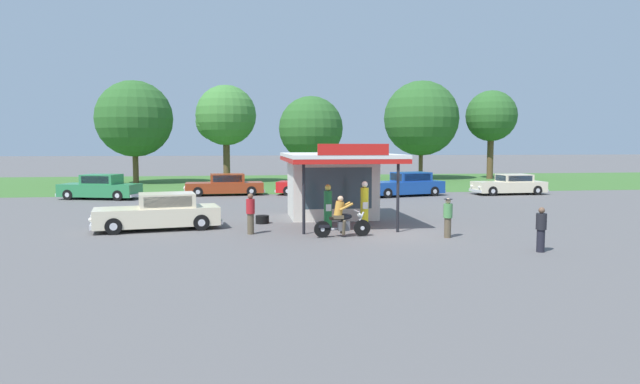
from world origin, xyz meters
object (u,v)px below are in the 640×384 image
(gas_pump_nearside, at_px, (328,209))
(spare_tire_stack, at_px, (262,219))
(parked_car_back_row_far_right, at_px, (315,185))
(parked_car_back_row_right, at_px, (225,185))
(bystander_strolling_foreground, at_px, (448,217))
(parked_car_back_row_far_left, at_px, (510,185))
(bystander_chatting_near_pumps, at_px, (541,229))
(gas_pump_offside, at_px, (364,207))
(bystander_standing_back_lot, at_px, (251,213))
(parked_car_back_row_left, at_px, (406,185))
(parked_car_back_row_centre_left, at_px, (100,188))
(featured_classic_sedan, at_px, (159,213))
(motorcycle_with_rider, at_px, (341,220))

(gas_pump_nearside, distance_m, spare_tire_stack, 3.46)
(parked_car_back_row_far_right, height_order, parked_car_back_row_right, parked_car_back_row_far_right)
(bystander_strolling_foreground, distance_m, spare_tire_stack, 8.36)
(parked_car_back_row_far_left, xyz_separation_m, bystander_chatting_near_pumps, (-8.97, -20.02, 0.12))
(gas_pump_offside, relative_size, bystander_chatting_near_pumps, 1.34)
(bystander_strolling_foreground, bearing_deg, bystander_chatting_near_pumps, -57.53)
(gas_pump_offside, distance_m, bystander_standing_back_lot, 4.82)
(gas_pump_nearside, relative_size, parked_car_back_row_left, 0.32)
(parked_car_back_row_far_left, bearing_deg, parked_car_back_row_far_right, 174.20)
(parked_car_back_row_far_right, bearing_deg, bystander_standing_back_lot, -106.02)
(parked_car_back_row_far_left, relative_size, parked_car_back_row_right, 0.94)
(parked_car_back_row_centre_left, bearing_deg, featured_classic_sedan, -67.69)
(spare_tire_stack, bearing_deg, parked_car_back_row_far_right, 72.92)
(featured_classic_sedan, bearing_deg, parked_car_back_row_left, 42.06)
(parked_car_back_row_centre_left, bearing_deg, gas_pump_nearside, -49.50)
(parked_car_back_row_far_right, relative_size, parked_car_back_row_right, 1.03)
(gas_pump_offside, bearing_deg, spare_tire_stack, 153.09)
(parked_car_back_row_centre_left, bearing_deg, parked_car_back_row_far_left, -1.03)
(parked_car_back_row_far_left, distance_m, parked_car_back_row_right, 19.97)
(gas_pump_offside, distance_m, parked_car_back_row_far_left, 19.69)
(parked_car_back_row_left, height_order, bystander_strolling_foreground, parked_car_back_row_left)
(gas_pump_offside, xyz_separation_m, parked_car_back_row_far_left, (13.61, 14.23, -0.26))
(parked_car_back_row_right, bearing_deg, parked_car_back_row_far_left, -6.30)
(parked_car_back_row_left, bearing_deg, spare_tire_stack, -130.46)
(bystander_standing_back_lot, bearing_deg, spare_tire_stack, 79.07)
(featured_classic_sedan, xyz_separation_m, bystander_strolling_foreground, (11.14, -3.65, 0.10))
(parked_car_back_row_centre_left, bearing_deg, bystander_strolling_foreground, -46.02)
(bystander_strolling_foreground, distance_m, bystander_chatting_near_pumps, 3.72)
(parked_car_back_row_far_left, height_order, spare_tire_stack, parked_car_back_row_far_left)
(motorcycle_with_rider, height_order, parked_car_back_row_right, motorcycle_with_rider)
(motorcycle_with_rider, bearing_deg, parked_car_back_row_far_left, 47.24)
(parked_car_back_row_right, xyz_separation_m, spare_tire_stack, (2.05, -14.30, -0.50))
(parked_car_back_row_left, distance_m, bystander_strolling_foreground, 17.06)
(parked_car_back_row_far_right, distance_m, spare_tire_stack, 14.12)
(parked_car_back_row_far_right, relative_size, parked_car_back_row_centre_left, 1.05)
(parked_car_back_row_far_right, bearing_deg, featured_classic_sedan, -120.03)
(parked_car_back_row_far_left, xyz_separation_m, parked_car_back_row_right, (-19.85, 2.19, 0.02))
(gas_pump_offside, relative_size, parked_car_back_row_left, 0.34)
(gas_pump_nearside, height_order, gas_pump_offside, gas_pump_offside)
(featured_classic_sedan, bearing_deg, parked_car_back_row_far_left, 30.90)
(bystander_chatting_near_pumps, bearing_deg, gas_pump_nearside, 136.90)
(bystander_chatting_near_pumps, distance_m, spare_tire_stack, 11.88)
(gas_pump_offside, bearing_deg, parked_car_back_row_left, 66.90)
(bystander_chatting_near_pumps, bearing_deg, spare_tire_stack, 138.12)
(motorcycle_with_rider, bearing_deg, featured_classic_sedan, 157.84)
(gas_pump_nearside, height_order, featured_classic_sedan, gas_pump_nearside)
(gas_pump_offside, xyz_separation_m, parked_car_back_row_far_right, (-0.05, 15.62, -0.22))
(bystander_standing_back_lot, bearing_deg, parked_car_back_row_left, 54.11)
(gas_pump_offside, distance_m, spare_tire_stack, 4.76)
(gas_pump_offside, height_order, parked_car_back_row_left, gas_pump_offside)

